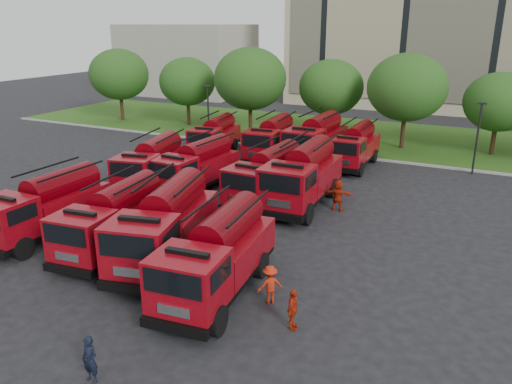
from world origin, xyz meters
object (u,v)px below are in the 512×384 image
Objects in this scene: fire_truck_5 at (196,166)px; fire_truck_11 at (355,146)px; fire_truck_9 at (272,139)px; firefighter_2 at (292,328)px; fire_truck_4 at (153,164)px; firefighter_5 at (337,210)px; fire_truck_2 at (166,225)px; fire_truck_0 at (47,206)px; firefighter_0 at (93,381)px; fire_truck_7 at (303,176)px; fire_truck_10 at (316,139)px; firefighter_4 at (80,209)px; fire_truck_3 at (218,255)px; fire_truck_6 at (268,176)px; fire_truck_1 at (115,219)px; fire_truck_8 at (215,136)px; firefighter_3 at (270,303)px.

fire_truck_5 is 12.57m from fire_truck_11.
firefighter_2 is at bearing -69.09° from fire_truck_9.
fire_truck_4 reaches higher than firefighter_5.
fire_truck_2 is 10.87m from fire_truck_4.
fire_truck_2 is at bearing 3.03° from fire_truck_0.
fire_truck_2 is at bearing 113.30° from firefighter_0.
fire_truck_7 is at bearing -60.93° from fire_truck_9.
fire_truck_10 is 18.31m from firefighter_4.
firefighter_4 is at bearing 146.21° from fire_truck_2.
firefighter_2 is 16.59m from firefighter_4.
fire_truck_7 is at bearing -111.49° from firefighter_4.
fire_truck_9 is at bearing -172.21° from fire_truck_11.
fire_truck_9 is 4.76× the size of firefighter_0.
fire_truck_2 is 1.08× the size of fire_truck_3.
fire_truck_11 is 26.88m from firefighter_0.
fire_truck_5 is at bearing 116.34° from firefighter_0.
fire_truck_6 is (7.83, 0.87, 0.02)m from fire_truck_4.
fire_truck_9 is (3.98, 18.53, 0.04)m from fire_truck_0.
fire_truck_4 is 15.01m from fire_truck_11.
fire_truck_7 is (-0.70, 11.06, 0.14)m from fire_truck_3.
fire_truck_1 is 0.91× the size of fire_truck_10.
firefighter_2 is (4.40, 5.23, 0.00)m from firefighter_0.
fire_truck_7 is at bearing -73.13° from fire_truck_10.
firefighter_4 is (-12.01, 4.59, -1.66)m from fire_truck_3.
firefighter_2 is at bearing -61.91° from fire_truck_8.
firefighter_2 is 0.84× the size of firefighter_5.
fire_truck_2 is 5.22× the size of firefighter_0.
fire_truck_5 is at bearing -127.29° from fire_truck_11.
fire_truck_0 is at bearing -118.37° from fire_truck_11.
firefighter_5 is (8.10, -8.59, -1.63)m from fire_truck_9.
fire_truck_7 reaches higher than fire_truck_2.
fire_truck_10 is at bearing 69.92° from fire_truck_0.
firefighter_3 is 0.86× the size of firefighter_5.
fire_truck_4 reaches higher than firefighter_0.
fire_truck_10 is at bearing 103.39° from fire_truck_7.
fire_truck_4 is 4.70× the size of firefighter_3.
fire_truck_10 reaches higher than firefighter_0.
fire_truck_9 is at bearing 84.28° from fire_truck_1.
firefighter_5 is (12.08, 9.94, -1.59)m from fire_truck_0.
fire_truck_10 is 3.09m from fire_truck_11.
fire_truck_10 is at bearing 179.95° from fire_truck_11.
fire_truck_3 reaches higher than fire_truck_8.
fire_truck_3 is 20.79m from fire_truck_9.
fire_truck_10 is at bearing 99.07° from firefighter_0.
firefighter_5 is (-0.72, 10.91, 0.00)m from firefighter_3.
fire_truck_0 is 0.93× the size of fire_truck_3.
fire_truck_4 is 1.01× the size of fire_truck_9.
firefighter_2 is at bearing 96.30° from firefighter_3.
firefighter_4 is (-5.37, -15.11, -1.63)m from fire_truck_9.
fire_truck_2 reaches higher than fire_truck_6.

